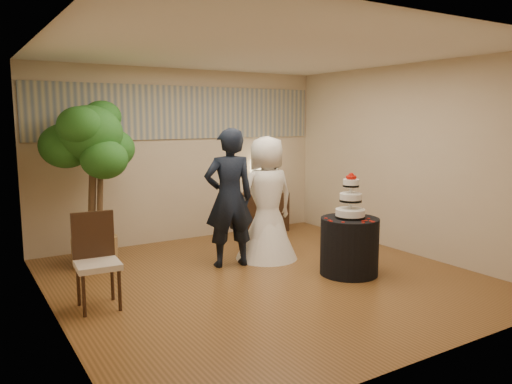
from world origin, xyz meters
TOP-DOWN VIEW (x-y plane):
  - floor at (0.00, 0.00)m, footprint 5.00×5.00m
  - ceiling at (0.00, 0.00)m, footprint 5.00×5.00m
  - wall_back at (0.00, 2.50)m, footprint 5.00×0.06m
  - wall_front at (0.00, -2.50)m, footprint 5.00×0.06m
  - wall_left at (-2.50, 0.00)m, footprint 0.06×5.00m
  - wall_right at (2.50, 0.00)m, footprint 0.06×5.00m
  - mural_border at (0.00, 2.48)m, footprint 4.90×0.02m
  - groom at (-0.12, 0.74)m, footprint 0.76×0.58m
  - bride at (0.51, 0.78)m, footprint 0.89×0.89m
  - cake_table at (1.02, -0.41)m, footprint 0.98×0.98m
  - wedding_cake at (1.02, -0.41)m, footprint 0.38×0.38m
  - console at (1.42, 2.27)m, footprint 0.88×0.49m
  - table_lamp at (1.42, 2.27)m, footprint 0.35×0.35m
  - ficus_tree at (-1.69, 1.73)m, footprint 1.54×1.54m
  - side_chair at (-2.05, 0.10)m, footprint 0.50×0.51m

SIDE VIEW (x-z plane):
  - floor at x=0.00m, z-range 0.00..0.00m
  - console at x=1.42m, z-range 0.00..0.70m
  - cake_table at x=1.02m, z-range 0.00..0.74m
  - side_chair at x=-2.05m, z-range 0.00..1.02m
  - bride at x=0.51m, z-range 0.00..1.76m
  - groom at x=-0.12m, z-range 0.00..1.88m
  - table_lamp at x=1.42m, z-range 0.70..1.28m
  - wedding_cake at x=1.02m, z-range 0.74..1.33m
  - ficus_tree at x=-1.69m, z-range 0.00..2.30m
  - wall_back at x=0.00m, z-range 0.00..2.80m
  - wall_front at x=0.00m, z-range 0.00..2.80m
  - wall_left at x=-2.50m, z-range 0.00..2.80m
  - wall_right at x=2.50m, z-range 0.00..2.80m
  - mural_border at x=0.00m, z-range 1.68..2.52m
  - ceiling at x=0.00m, z-range 2.80..2.80m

